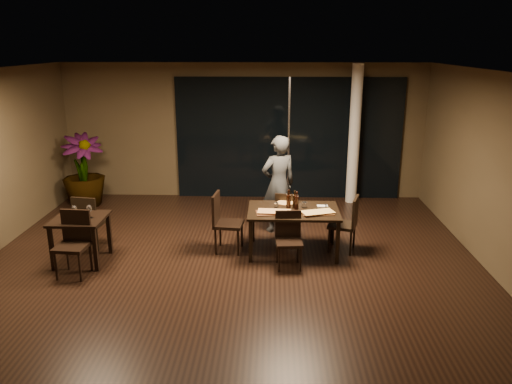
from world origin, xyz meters
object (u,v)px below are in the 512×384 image
object	(u,v)px
chair_main_right	(348,221)
side_table	(80,225)
bottle_a	(289,200)
diner	(278,184)
bottle_c	(295,199)
bottle_b	(297,200)
chair_side_near	(74,239)
potted_plant	(83,171)
main_table	(293,214)
chair_main_left	(223,219)
chair_main_near	(288,236)
chair_side_far	(89,219)
chair_main_far	(288,213)

from	to	relation	value
chair_main_right	side_table	bearing A→B (deg)	-64.94
chair_main_right	bottle_a	xyz separation A→B (m)	(-1.00, -0.06, 0.38)
chair_main_right	diner	xyz separation A→B (m)	(-1.16, 0.92, 0.37)
diner	bottle_c	distance (m)	0.94
bottle_a	bottle_b	world-z (taller)	bottle_a
chair_side_near	potted_plant	size ratio (longest dim) A/B	0.63
diner	bottle_b	bearing A→B (deg)	82.60
chair_main_right	main_table	bearing A→B (deg)	-67.82
bottle_a	bottle_c	size ratio (longest dim) A/B	1.12
side_table	chair_side_near	xyz separation A→B (m)	(0.06, -0.42, -0.07)
bottle_c	potted_plant	bearing A→B (deg)	152.65
chair_side_near	bottle_a	world-z (taller)	bottle_a
chair_main_left	chair_main_right	xyz separation A→B (m)	(2.08, 0.05, -0.03)
chair_main_near	bottle_a	distance (m)	0.69
diner	bottle_c	xyz separation A→B (m)	(0.26, -0.90, -0.01)
chair_main_near	side_table	bearing A→B (deg)	175.06
chair_side_far	chair_main_right	bearing A→B (deg)	-169.57
main_table	chair_side_near	xyz separation A→B (m)	(-3.34, -0.92, -0.12)
chair_main_left	main_table	bearing A→B (deg)	-85.27
chair_main_far	bottle_a	xyz separation A→B (m)	(-0.01, -0.54, 0.42)
chair_main_right	potted_plant	xyz separation A→B (m)	(-5.31, 2.31, 0.24)
chair_main_right	bottle_c	bearing A→B (deg)	-74.01
chair_side_near	potted_plant	world-z (taller)	potted_plant
chair_main_right	chair_side_far	bearing A→B (deg)	-71.99
chair_main_right	diner	bearing A→B (deg)	-111.22
chair_main_near	chair_main_right	distance (m)	1.17
side_table	bottle_a	distance (m)	3.37
main_table	diner	distance (m)	1.05
chair_main_right	diner	size ratio (longest dim) A/B	0.53
chair_main_near	bottle_b	world-z (taller)	bottle_b
diner	chair_main_near	bearing A→B (deg)	71.47
side_table	chair_main_right	world-z (taller)	chair_main_right
side_table	potted_plant	size ratio (longest dim) A/B	0.51
potted_plant	side_table	bearing A→B (deg)	-70.89
chair_main_near	bottle_b	bearing A→B (deg)	71.30
chair_main_near	chair_side_far	xyz separation A→B (m)	(-3.37, 0.56, 0.04)
chair_main_left	bottle_b	world-z (taller)	bottle_b
chair_main_left	chair_main_far	bearing A→B (deg)	-58.16
potted_plant	bottle_b	xyz separation A→B (m)	(4.45, -2.35, 0.12)
chair_main_right	chair_side_near	world-z (taller)	chair_side_near
side_table	diner	world-z (taller)	diner
chair_side_near	diner	bearing A→B (deg)	36.11
chair_main_near	chair_side_near	distance (m)	3.27
bottle_a	main_table	bearing A→B (deg)	-12.19
chair_main_near	bottle_b	size ratio (longest dim) A/B	2.87
chair_main_far	bottle_b	bearing A→B (deg)	117.10
chair_main_near	chair_main_left	xyz separation A→B (m)	(-1.08, 0.55, 0.07)
chair_main_left	bottle_a	size ratio (longest dim) A/B	2.99
main_table	bottle_b	world-z (taller)	bottle_b
side_table	chair_main_near	xyz separation A→B (m)	(3.31, -0.03, -0.13)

